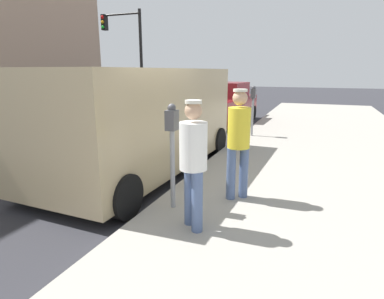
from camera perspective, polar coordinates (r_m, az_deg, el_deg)
ground_plane at (r=6.15m, az=-11.51°, el=-6.38°), size 80.00×80.00×0.00m
sidewalk_slab at (r=5.21m, az=23.35°, el=-10.21°), size 5.00×32.00×0.15m
parking_meter_near at (r=4.46m, az=-3.58°, el=1.98°), size 0.14×0.18×1.52m
parking_meter_far at (r=9.91m, az=10.89°, el=8.34°), size 0.14×0.18×1.52m
pedestrian_in_white at (r=3.87m, az=0.24°, el=-1.50°), size 0.34×0.34×1.62m
pedestrian_in_yellow at (r=4.86m, az=8.37°, el=2.14°), size 0.34×0.34×1.70m
parked_van at (r=6.68m, az=-8.89°, el=5.59°), size 2.28×5.27×2.15m
parked_sedan_ahead at (r=13.19m, az=5.55°, el=7.97°), size 2.08×4.46×1.65m
traffic_light_corner at (r=18.22m, az=-11.61°, el=18.10°), size 2.48×0.42×5.20m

